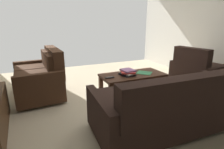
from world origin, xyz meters
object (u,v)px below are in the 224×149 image
sofa_main (175,104)px  loveseat_near (41,77)px  armchair_side (198,73)px  book_stack (128,72)px  coffee_table (133,77)px  loose_magazine (144,73)px  tv_remote (110,78)px

sofa_main → loveseat_near: size_ratio=1.66×
armchair_side → book_stack: size_ratio=3.12×
coffee_table → armchair_side: size_ratio=1.16×
sofa_main → armchair_side: bearing=-147.9°
sofa_main → book_stack: bearing=-87.0°
sofa_main → coffee_table: 1.17m
book_stack → loose_magazine: bearing=178.7°
coffee_table → loose_magazine: (-0.23, 0.03, 0.07)m
loveseat_near → armchair_side: armchair_side is taller
book_stack → sofa_main: bearing=93.0°
sofa_main → coffee_table: sofa_main is taller
loveseat_near → armchair_side: (-2.97, 0.97, -0.01)m
armchair_side → tv_remote: size_ratio=6.33×
book_stack → loose_magazine: 0.36m
sofa_main → loose_magazine: sofa_main is taller
coffee_table → tv_remote: size_ratio=7.33×
sofa_main → tv_remote: sofa_main is taller
tv_remote → loose_magazine: 0.73m
armchair_side → tv_remote: bearing=-6.2°
loose_magazine → loveseat_near: bearing=-65.1°
coffee_table → loose_magazine: bearing=173.3°
sofa_main → armchair_side: (-1.46, -0.91, 0.01)m
armchair_side → tv_remote: 1.90m
sofa_main → coffee_table: size_ratio=1.76×
loveseat_near → coffee_table: 1.73m
tv_remote → loose_magazine: bearing=-177.9°
loveseat_near → tv_remote: bearing=144.7°
coffee_table → tv_remote: (0.50, 0.05, 0.08)m
tv_remote → loose_magazine: (-0.73, -0.03, -0.01)m
coffee_table → book_stack: book_stack is taller
sofa_main → tv_remote: size_ratio=12.90×
sofa_main → book_stack: (0.06, -1.15, 0.13)m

